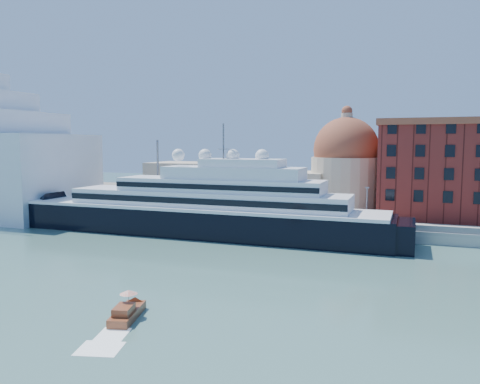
% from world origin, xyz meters
% --- Properties ---
extents(ground, '(400.00, 400.00, 0.00)m').
position_xyz_m(ground, '(0.00, 0.00, 0.00)').
color(ground, '#39635B').
rests_on(ground, ground).
extents(quay, '(180.00, 10.00, 2.50)m').
position_xyz_m(quay, '(0.00, 34.00, 1.25)').
color(quay, gray).
rests_on(quay, ground).
extents(land, '(260.00, 72.00, 2.00)m').
position_xyz_m(land, '(0.00, 75.00, 1.00)').
color(land, slate).
rests_on(land, ground).
extents(quay_fence, '(180.00, 0.10, 1.20)m').
position_xyz_m(quay_fence, '(0.00, 29.50, 3.10)').
color(quay_fence, slate).
rests_on(quay_fence, quay).
extents(superyacht, '(92.81, 12.87, 27.74)m').
position_xyz_m(superyacht, '(-7.37, 23.00, 4.79)').
color(superyacht, black).
rests_on(superyacht, ground).
extents(service_barge, '(13.94, 6.16, 3.03)m').
position_xyz_m(service_barge, '(-44.36, 20.79, 0.87)').
color(service_barge, white).
rests_on(service_barge, ground).
extents(water_taxi, '(3.94, 7.18, 3.24)m').
position_xyz_m(water_taxi, '(9.04, -24.17, 0.78)').
color(water_taxi, brown).
rests_on(water_taxi, ground).
extents(warehouse, '(43.00, 19.00, 23.25)m').
position_xyz_m(warehouse, '(52.00, 52.00, 13.79)').
color(warehouse, maroon).
rests_on(warehouse, land).
extents(church, '(66.00, 18.00, 25.50)m').
position_xyz_m(church, '(6.39, 57.72, 10.91)').
color(church, beige).
rests_on(church, land).
extents(lamp_posts, '(120.80, 2.40, 18.00)m').
position_xyz_m(lamp_posts, '(-12.67, 32.27, 9.84)').
color(lamp_posts, slate).
rests_on(lamp_posts, quay).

